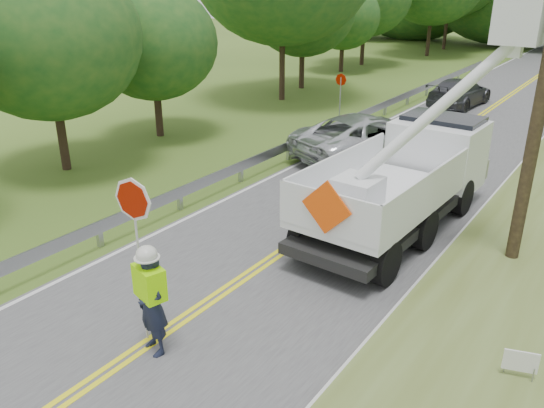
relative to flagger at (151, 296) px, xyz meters
The scene contains 9 objects.
ground 2.14m from the flagger, 98.72° to the right, with size 140.00×140.00×0.00m, color #405820.
road 12.31m from the flagger, 91.26° to the left, with size 7.20×96.00×0.03m.
guardrail 13.85m from the flagger, 108.06° to the left, with size 0.18×48.00×0.77m.
flagger is the anchor object (origin of this frame).
bucket_truck 8.79m from the flagger, 78.55° to the left, with size 4.41×7.74×7.35m.
suv_silver 13.23m from the flagger, 98.62° to the left, with size 2.85×6.17×1.72m, color silver.
suv_darkgrey 24.43m from the flagger, 94.46° to the left, with size 2.08×5.13×1.49m, color #3E4046.
stop_sign_permanent 16.99m from the flagger, 106.71° to the left, with size 0.55×0.06×2.58m.
yard_sign 6.49m from the flagger, 25.17° to the left, with size 0.55×0.20×0.82m.
Camera 1 is at (6.93, -3.95, 6.57)m, focal length 36.08 mm.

